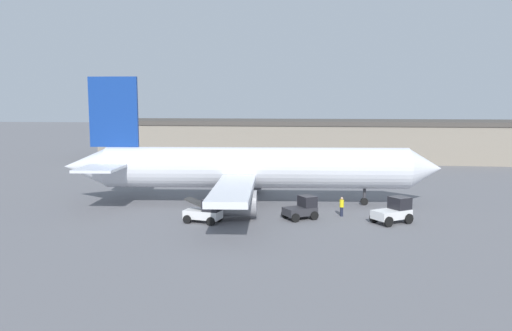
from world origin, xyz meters
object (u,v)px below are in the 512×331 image
at_px(airplane, 246,168).
at_px(ground_crew_worker, 342,206).
at_px(belt_loader_truck, 205,211).
at_px(pushback_tug, 302,208).
at_px(baggage_tug, 394,211).

height_order(airplane, ground_crew_worker, airplane).
xyz_separation_m(belt_loader_truck, pushback_tug, (7.77, 2.39, -0.06)).
bearing_deg(baggage_tug, ground_crew_worker, 119.38).
xyz_separation_m(ground_crew_worker, belt_loader_truck, (-11.11, -3.77, 0.06)).
bearing_deg(pushback_tug, airplane, 101.62).
bearing_deg(ground_crew_worker, baggage_tug, -116.27).
bearing_deg(airplane, baggage_tug, -29.81).
bearing_deg(pushback_tug, baggage_tug, -37.63).
bearing_deg(belt_loader_truck, pushback_tug, 29.58).
bearing_deg(belt_loader_truck, airplane, 87.17).
bearing_deg(belt_loader_truck, ground_crew_worker, 31.20).
bearing_deg(airplane, ground_crew_worker, -29.89).
bearing_deg(ground_crew_worker, pushback_tug, 110.90).
height_order(airplane, pushback_tug, airplane).
bearing_deg(pushback_tug, ground_crew_worker, -11.22).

